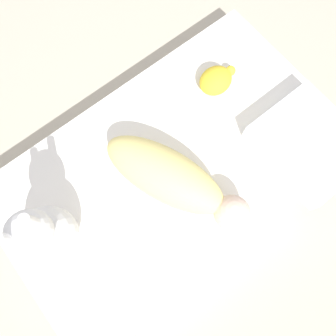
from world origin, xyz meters
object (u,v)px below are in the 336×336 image
(pillow, at_px, (309,144))
(turtle_plush, at_px, (216,80))
(bunny_plush, at_px, (43,236))
(swaddled_baby, at_px, (173,179))

(pillow, height_order, turtle_plush, turtle_plush)
(bunny_plush, bearing_deg, swaddled_baby, -12.29)
(pillow, xyz_separation_m, turtle_plush, (-0.10, 0.42, 0.00))
(swaddled_baby, bearing_deg, pillow, 46.34)
(bunny_plush, bearing_deg, pillow, -17.71)
(pillow, xyz_separation_m, bunny_plush, (-0.93, 0.30, 0.10))
(pillow, relative_size, bunny_plush, 1.02)
(bunny_plush, relative_size, turtle_plush, 2.16)
(pillow, bearing_deg, turtle_plush, 102.98)
(swaddled_baby, bearing_deg, bunny_plush, -123.55)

